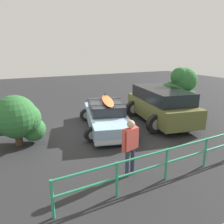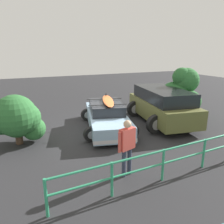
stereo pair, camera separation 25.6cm
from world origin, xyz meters
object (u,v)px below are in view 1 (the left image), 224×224
sedan_car (106,116)px  bush_near_left (17,120)px  bush_near_right (179,90)px  suv_car (161,105)px  person_bystander (130,143)px

sedan_car → bush_near_left: (3.77, 0.31, 0.46)m
sedan_car → bush_near_right: bush_near_right is taller
suv_car → sedan_car: bearing=-6.6°
person_bystander → bush_near_right: 6.57m
sedan_car → person_bystander: (1.02, 3.90, 0.43)m
bush_near_left → bush_near_right: 8.04m
suv_car → bush_near_right: (-1.41, -0.32, 0.56)m
suv_car → bush_near_left: bearing=-0.1°
bush_near_left → person_bystander: bearing=127.5°
suv_car → bush_near_left: size_ratio=2.29×
sedan_car → suv_car: size_ratio=0.99×
sedan_car → bush_near_left: bush_near_left is taller
bush_near_right → sedan_car: bearing=-0.2°
sedan_car → suv_car: suv_car is taller
bush_near_left → bush_near_right: bush_near_right is taller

